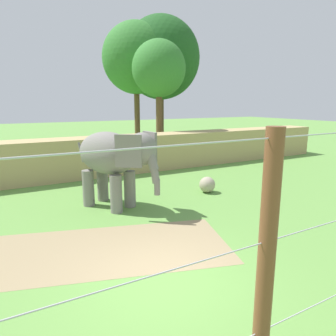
# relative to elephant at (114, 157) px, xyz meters

# --- Properties ---
(ground_plane) EXTENTS (120.00, 120.00, 0.00)m
(ground_plane) POSITION_rel_elephant_xyz_m (-0.75, -5.26, -1.93)
(ground_plane) COLOR #609342
(dirt_patch) EXTENTS (7.16, 4.84, 0.01)m
(dirt_patch) POSITION_rel_elephant_xyz_m (-1.34, -3.17, -1.93)
(dirt_patch) COLOR #937F5B
(dirt_patch) RESTS_ON ground
(embankment_wall) EXTENTS (36.00, 1.80, 2.08)m
(embankment_wall) POSITION_rel_elephant_xyz_m (-0.75, 5.60, -0.89)
(embankment_wall) COLOR tan
(embankment_wall) RESTS_ON ground
(elephant) EXTENTS (2.70, 3.60, 2.92)m
(elephant) POSITION_rel_elephant_xyz_m (0.00, 0.00, 0.00)
(elephant) COLOR gray
(elephant) RESTS_ON ground
(enrichment_ball) EXTENTS (0.70, 0.70, 0.70)m
(enrichment_ball) POSITION_rel_elephant_xyz_m (4.23, -0.08, -1.58)
(enrichment_ball) COLOR tan
(enrichment_ball) RESTS_ON ground
(cable_fence) EXTENTS (8.70, 0.25, 3.62)m
(cable_fence) POSITION_rel_elephant_xyz_m (-0.70, -8.01, -0.12)
(cable_fence) COLOR brown
(cable_fence) RESTS_ON ground
(tree_far_left) EXTENTS (3.63, 3.63, 8.06)m
(tree_far_left) POSITION_rel_elephant_xyz_m (6.33, 8.53, 4.16)
(tree_far_left) COLOR brown
(tree_far_left) RESTS_ON ground
(tree_left_of_centre) EXTENTS (5.27, 5.27, 10.09)m
(tree_left_of_centre) POSITION_rel_elephant_xyz_m (6.49, 12.71, 5.36)
(tree_left_of_centre) COLOR brown
(tree_left_of_centre) RESTS_ON ground
(tree_right_of_centre) EXTENTS (6.37, 6.37, 10.84)m
(tree_right_of_centre) POSITION_rel_elephant_xyz_m (8.80, 12.89, 5.55)
(tree_right_of_centre) COLOR brown
(tree_right_of_centre) RESTS_ON ground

